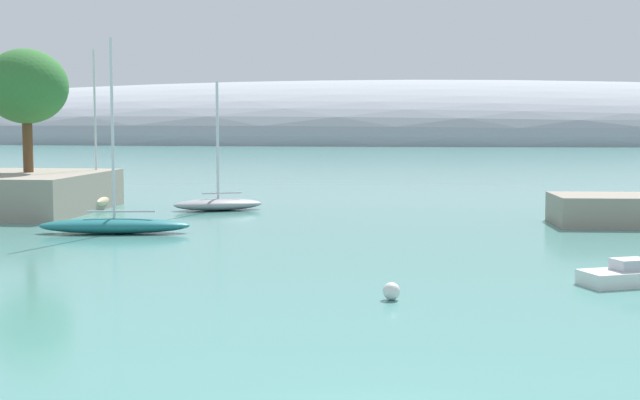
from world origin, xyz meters
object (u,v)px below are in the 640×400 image
sailboat_grey_outer_mooring (218,203)px  mooring_buoy_white (391,291)px  sailboat_teal_near_shore (114,224)px  sailboat_sand_mid_mooring (97,197)px  tree_clump_shore (26,87)px

sailboat_grey_outer_mooring → mooring_buoy_white: 30.01m
sailboat_teal_near_shore → sailboat_grey_outer_mooring: 12.42m
sailboat_sand_mid_mooring → mooring_buoy_white: sailboat_sand_mid_mooring is taller
tree_clump_shore → sailboat_teal_near_shore: tree_clump_shore is taller
sailboat_sand_mid_mooring → sailboat_grey_outer_mooring: bearing=-122.0°
mooring_buoy_white → tree_clump_shore: bearing=132.8°
tree_clump_shore → mooring_buoy_white: 36.46m
mooring_buoy_white → sailboat_grey_outer_mooring: bearing=113.7°
sailboat_teal_near_shore → sailboat_sand_mid_mooring: size_ratio=0.95×
tree_clump_shore → mooring_buoy_white: size_ratio=13.80×
tree_clump_shore → sailboat_teal_near_shore: 16.23m
sailboat_sand_mid_mooring → mooring_buoy_white: 36.03m
sailboat_grey_outer_mooring → tree_clump_shore: bearing=-16.1°
sailboat_grey_outer_mooring → sailboat_sand_mid_mooring: bearing=-34.2°
sailboat_sand_mid_mooring → sailboat_grey_outer_mooring: 9.03m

